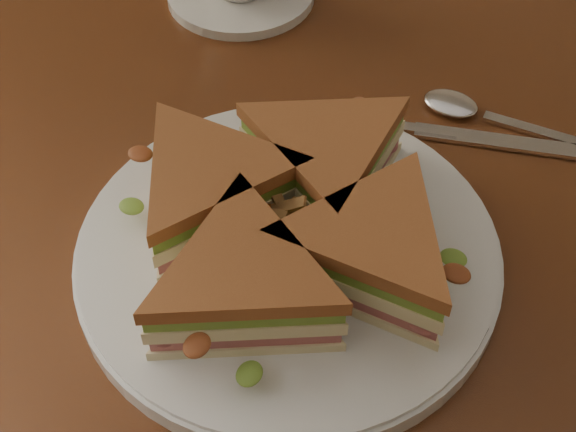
{
  "coord_description": "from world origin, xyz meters",
  "views": [
    {
      "loc": [
        0.15,
        -0.4,
        1.22
      ],
      "look_at": [
        -0.02,
        -0.08,
        0.8
      ],
      "focal_mm": 50.0,
      "sensor_mm": 36.0,
      "label": 1
    }
  ],
  "objects_px": {
    "plate": "(288,254)",
    "spoon": "(476,112)",
    "table": "(347,270)",
    "sandwich_wedges": "(288,221)",
    "knife": "(517,145)"
  },
  "relations": [
    {
      "from": "plate",
      "to": "spoon",
      "type": "xyz_separation_m",
      "value": [
        0.07,
        0.21,
        -0.0
      ]
    },
    {
      "from": "plate",
      "to": "table",
      "type": "bearing_deg",
      "value": 79.09
    },
    {
      "from": "plate",
      "to": "sandwich_wedges",
      "type": "height_order",
      "value": "sandwich_wedges"
    },
    {
      "from": "table",
      "to": "spoon",
      "type": "relative_size",
      "value": 6.52
    },
    {
      "from": "sandwich_wedges",
      "to": "knife",
      "type": "distance_m",
      "value": 0.23
    },
    {
      "from": "table",
      "to": "knife",
      "type": "bearing_deg",
      "value": 49.28
    },
    {
      "from": "spoon",
      "to": "knife",
      "type": "distance_m",
      "value": 0.05
    },
    {
      "from": "plate",
      "to": "knife",
      "type": "bearing_deg",
      "value": 59.95
    },
    {
      "from": "sandwich_wedges",
      "to": "spoon",
      "type": "xyz_separation_m",
      "value": [
        0.07,
        0.21,
        -0.04
      ]
    },
    {
      "from": "table",
      "to": "knife",
      "type": "height_order",
      "value": "knife"
    },
    {
      "from": "plate",
      "to": "sandwich_wedges",
      "type": "distance_m",
      "value": 0.04
    },
    {
      "from": "table",
      "to": "sandwich_wedges",
      "type": "bearing_deg",
      "value": -100.91
    },
    {
      "from": "plate",
      "to": "knife",
      "type": "relative_size",
      "value": 1.46
    },
    {
      "from": "plate",
      "to": "sandwich_wedges",
      "type": "bearing_deg",
      "value": -126.87
    },
    {
      "from": "plate",
      "to": "spoon",
      "type": "distance_m",
      "value": 0.23
    }
  ]
}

